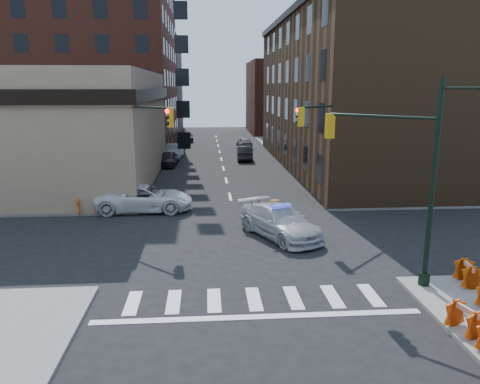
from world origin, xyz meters
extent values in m
plane|color=black|center=(0.00, 0.00, 0.00)|extent=(140.00, 140.00, 0.00)
cube|color=gray|center=(-23.00, 32.75, 0.07)|extent=(34.00, 54.50, 0.15)
cube|color=gray|center=(23.00, 32.75, 0.07)|extent=(34.00, 54.50, 0.15)
cube|color=#947D61|center=(-17.00, 16.50, 4.50)|extent=(22.00, 22.00, 9.00)
cube|color=#58271C|center=(-18.50, 40.00, 12.00)|extent=(25.00, 25.00, 24.00)
cube|color=#47301C|center=(13.00, 22.50, 7.00)|extent=(14.00, 34.00, 14.00)
cube|color=brown|center=(-16.00, 62.00, 8.00)|extent=(20.00, 18.00, 16.00)
cube|color=#58271C|center=(14.00, 58.00, 6.00)|extent=(16.00, 16.00, 12.00)
cylinder|color=black|center=(6.80, -6.30, 4.15)|extent=(0.20, 0.20, 8.00)
cylinder|color=black|center=(6.80, -6.30, 0.40)|extent=(0.44, 0.44, 0.50)
cylinder|color=black|center=(5.21, -4.71, 6.65)|extent=(3.27, 3.27, 0.12)
cube|color=#BF8C0C|center=(3.62, -3.12, 6.15)|extent=(0.35, 0.35, 1.05)
sphere|color=#FF0C05|center=(3.77, -2.96, 6.50)|extent=(0.22, 0.22, 0.22)
sphere|color=black|center=(3.77, -2.96, 6.17)|extent=(0.22, 0.22, 0.22)
sphere|color=black|center=(3.77, -2.96, 5.84)|extent=(0.22, 0.22, 0.22)
cylinder|color=black|center=(7.65, -7.15, 7.75)|extent=(1.91, 1.91, 0.10)
cylinder|color=black|center=(-6.80, 6.30, 4.15)|extent=(0.20, 0.20, 8.00)
cylinder|color=black|center=(-6.80, 6.30, 0.40)|extent=(0.44, 0.44, 0.50)
cylinder|color=black|center=(-5.21, 4.71, 6.65)|extent=(3.27, 3.27, 0.12)
cube|color=#BF8C0C|center=(-3.62, 3.12, 6.15)|extent=(0.35, 0.35, 1.05)
sphere|color=#FF0C05|center=(-3.77, 2.96, 6.50)|extent=(0.22, 0.22, 0.22)
sphere|color=black|center=(-3.77, 2.96, 6.17)|extent=(0.22, 0.22, 0.22)
sphere|color=black|center=(-3.77, 2.96, 5.84)|extent=(0.22, 0.22, 0.22)
cylinder|color=black|center=(6.80, 6.30, 4.15)|extent=(0.20, 0.20, 8.00)
cylinder|color=black|center=(6.80, 6.30, 0.40)|extent=(0.44, 0.44, 0.50)
cylinder|color=black|center=(5.21, 4.71, 6.65)|extent=(3.27, 3.27, 0.12)
cube|color=#BF8C0C|center=(3.62, 3.12, 6.15)|extent=(0.35, 0.35, 1.05)
sphere|color=#FF0C05|center=(3.46, 3.27, 6.50)|extent=(0.22, 0.22, 0.22)
sphere|color=black|center=(3.46, 3.27, 6.17)|extent=(0.22, 0.22, 0.22)
sphere|color=black|center=(3.46, 3.27, 5.84)|extent=(0.22, 0.22, 0.22)
cylinder|color=black|center=(7.50, 26.00, 1.45)|extent=(0.24, 0.24, 2.60)
sphere|color=#8C4814|center=(7.50, 26.00, 3.50)|extent=(3.00, 3.00, 3.00)
cylinder|color=black|center=(7.50, 34.00, 1.45)|extent=(0.24, 0.24, 2.60)
sphere|color=#8C4814|center=(7.50, 34.00, 3.50)|extent=(3.00, 3.00, 3.00)
imported|color=#B9B9BD|center=(2.15, 0.57, 0.82)|extent=(4.49, 6.06, 1.63)
imported|color=silver|center=(-5.67, 6.44, 0.85)|extent=(6.11, 2.84, 1.69)
imported|color=black|center=(-5.50, 23.83, 0.74)|extent=(2.07, 4.44, 1.47)
imported|color=gray|center=(-5.21, 28.99, 0.80)|extent=(1.96, 4.95, 1.60)
imported|color=black|center=(-4.51, 45.31, 0.74)|extent=(2.32, 5.17, 1.47)
imported|color=black|center=(2.50, 27.38, 0.75)|extent=(1.75, 4.62, 1.51)
imported|color=gray|center=(3.38, 37.82, 0.71)|extent=(2.04, 4.28, 1.41)
imported|color=black|center=(-7.05, 7.16, 1.13)|extent=(0.75, 0.52, 1.96)
imported|color=black|center=(-10.03, 6.00, 1.09)|extent=(1.05, 0.89, 1.88)
imported|color=black|center=(-12.62, 9.80, 1.01)|extent=(0.97, 1.04, 1.72)
cylinder|color=#ED570B|center=(2.46, 4.58, 0.51)|extent=(0.74, 0.74, 1.02)
cylinder|color=orange|center=(-5.50, 7.84, 0.46)|extent=(0.57, 0.57, 0.92)
camera|label=1|loc=(-1.73, -22.94, 7.80)|focal=35.00mm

